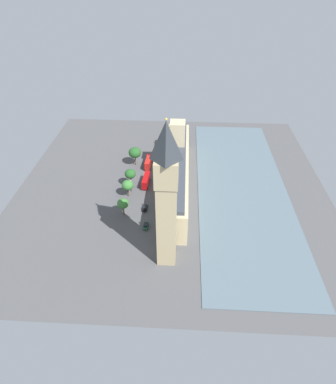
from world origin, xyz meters
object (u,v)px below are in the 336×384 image
pedestrian_kerbside (163,154)px  plane_tree_under_trees (128,185)px  pedestrian_leading (160,181)px  clock_tower (166,197)px  parliament_building (176,170)px  car_black_midblock (145,208)px  street_lamp_slot_10 (131,184)px  double_decker_bus_by_river_gate (148,162)px  plane_tree_corner (135,153)px  double_decker_bus_opposite_hall (146,180)px  plane_tree_far_end (123,204)px  plane_tree_trailing (130,174)px  car_dark_green_near_tower (146,226)px

pedestrian_kerbside → plane_tree_under_trees: bearing=45.1°
pedestrian_leading → clock_tower: bearing=-102.1°
parliament_building → car_black_midblock: size_ratio=17.99×
pedestrian_leading → street_lamp_slot_10: 16.18m
double_decker_bus_by_river_gate → plane_tree_corner: plane_tree_corner is taller
double_decker_bus_by_river_gate → car_black_midblock: bearing=-83.5°
parliament_building → double_decker_bus_opposite_hall: (14.75, 1.01, -5.68)m
parliament_building → street_lamp_slot_10: size_ratio=11.89×
plane_tree_far_end → street_lamp_slot_10: plane_tree_far_end is taller
clock_tower → double_decker_bus_opposite_hall: (12.89, -47.00, -26.77)m
parliament_building → pedestrian_kerbside: bearing=-73.3°
clock_tower → plane_tree_trailing: 54.64m
double_decker_bus_by_river_gate → pedestrian_kerbside: (-6.94, -12.05, -1.88)m
double_decker_bus_opposite_hall → street_lamp_slot_10: street_lamp_slot_10 is taller
pedestrian_leading → plane_tree_trailing: plane_tree_trailing is taller
parliament_building → pedestrian_leading: (8.10, -1.71, -7.60)m
parliament_building → street_lamp_slot_10: bearing=18.0°
clock_tower → car_black_midblock: bearing=-67.9°
plane_tree_trailing → plane_tree_under_trees: (0.04, 8.14, -0.79)m
double_decker_bus_by_river_gate → plane_tree_trailing: plane_tree_trailing is taller
double_decker_bus_opposite_hall → plane_tree_far_end: bearing=-103.5°
plane_tree_corner → plane_tree_under_trees: plane_tree_corner is taller
pedestrian_leading → plane_tree_trailing: (13.97, 4.12, 6.38)m
pedestrian_leading → street_lamp_slot_10: size_ratio=0.24×
clock_tower → street_lamp_slot_10: 51.77m
street_lamp_slot_10 → plane_tree_far_end: bearing=87.4°
plane_tree_under_trees → plane_tree_trailing: bearing=-90.3°
plane_tree_corner → car_black_midblock: bearing=104.0°
clock_tower → pedestrian_leading: size_ratio=36.14×
plane_tree_corner → plane_tree_far_end: 41.33m
pedestrian_kerbside → plane_tree_corner: 19.03m
car_black_midblock → pedestrian_leading: size_ratio=2.81×
pedestrian_kerbside → plane_tree_trailing: 33.91m
car_black_midblock → car_dark_green_near_tower: same height
plane_tree_trailing → plane_tree_under_trees: 8.17m
double_decker_bus_by_river_gate → plane_tree_corner: (7.14, -1.18, 4.90)m
parliament_building → pedestrian_kerbside: parliament_building is taller
pedestrian_leading → double_decker_bus_by_river_gate: bearing=97.7°
clock_tower → pedestrian_leading: bearing=-82.8°
car_dark_green_near_tower → plane_tree_corner: plane_tree_corner is taller
car_dark_green_near_tower → plane_tree_trailing: (10.52, -29.11, 6.20)m
car_black_midblock → pedestrian_leading: car_black_midblock is taller
plane_tree_trailing → pedestrian_kerbside: bearing=-114.2°
street_lamp_slot_10 → double_decker_bus_opposite_hall: bearing=-137.8°
double_decker_bus_opposite_hall → street_lamp_slot_10: bearing=-133.9°
car_black_midblock → pedestrian_kerbside: size_ratio=2.63×
clock_tower → plane_tree_far_end: bearing=-49.7°
car_black_midblock → plane_tree_far_end: size_ratio=0.51×
pedestrian_kerbside → plane_tree_far_end: size_ratio=0.20×
car_black_midblock → plane_tree_far_end: 11.22m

